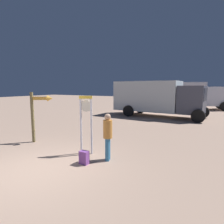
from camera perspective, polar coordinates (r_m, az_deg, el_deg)
ground_plane at (r=6.13m, az=-22.41°, el=-15.89°), size 80.00×80.00×0.00m
standing_clock at (r=6.70m, az=-7.83°, el=-1.93°), size 0.45×0.26×2.08m
arrow_sign at (r=8.61m, az=-21.06°, el=0.99°), size 0.93×0.58×2.16m
person_near_clock at (r=6.13m, az=-1.30°, el=-6.80°), size 0.29×0.29×1.54m
backpack at (r=6.08m, az=-8.37°, el=-13.46°), size 0.27×0.24×0.42m
box_truck_near at (r=15.69m, az=13.15°, el=4.44°), size 7.32×3.06×2.84m
box_truck_far at (r=22.52m, az=22.97°, el=4.92°), size 6.69×3.40×2.89m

